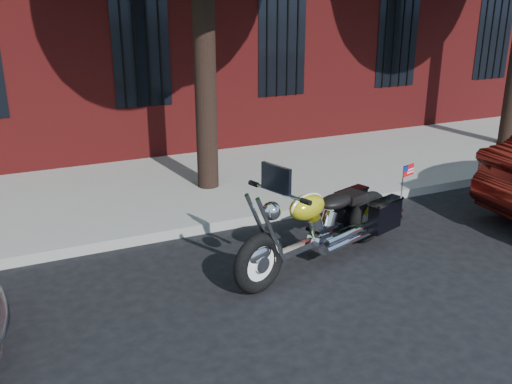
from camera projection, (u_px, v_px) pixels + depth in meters
name	position (u px, v px, depth m)	size (l,w,h in m)	color
ground	(251.00, 269.00, 7.23)	(120.00, 120.00, 0.00)	black
curb	(212.00, 226.00, 8.38)	(40.00, 0.16, 0.15)	gray
sidewalk	(175.00, 188.00, 9.99)	(40.00, 3.60, 0.15)	gray
motorcycle	(327.00, 225.00, 7.29)	(2.94, 1.40, 1.49)	black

